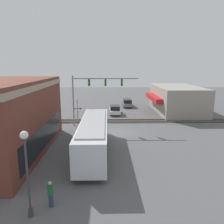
# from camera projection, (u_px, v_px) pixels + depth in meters

# --- Properties ---
(ground_plane) EXTENTS (120.00, 120.00, 0.00)m
(ground_plane) POSITION_uv_depth(u_px,v_px,m) (119.00, 133.00, 27.41)
(ground_plane) COLOR #565659
(shop_building) EXTENTS (13.62, 8.43, 4.66)m
(shop_building) POSITION_uv_depth(u_px,v_px,m) (176.00, 99.00, 39.79)
(shop_building) COLOR gray
(shop_building) RESTS_ON ground
(city_bus) EXTENTS (12.35, 2.59, 3.18)m
(city_bus) POSITION_uv_depth(u_px,v_px,m) (94.00, 135.00, 20.96)
(city_bus) COLOR silver
(city_bus) RESTS_ON ground
(traffic_signal_gantry) EXTENTS (0.42, 8.97, 7.00)m
(traffic_signal_gantry) POSITION_uv_depth(u_px,v_px,m) (93.00, 88.00, 29.70)
(traffic_signal_gantry) COLOR gray
(traffic_signal_gantry) RESTS_ON ground
(crossing_signal) EXTENTS (1.41, 1.18, 3.81)m
(crossing_signal) POSITION_uv_depth(u_px,v_px,m) (78.00, 108.00, 31.19)
(crossing_signal) COLOR gray
(crossing_signal) RESTS_ON ground
(streetlamp) EXTENTS (0.44, 0.44, 4.98)m
(streetlamp) POSITION_uv_depth(u_px,v_px,m) (27.00, 167.00, 11.61)
(streetlamp) COLOR #38383A
(streetlamp) RESTS_ON ground
(rail_track_near) EXTENTS (2.60, 60.00, 0.15)m
(rail_track_near) POSITION_uv_depth(u_px,v_px,m) (117.00, 121.00, 33.27)
(rail_track_near) COLOR #332D28
(rail_track_near) RESTS_ON ground
(parked_car_white) EXTENTS (4.38, 1.82, 1.53)m
(parked_car_white) POSITION_uv_depth(u_px,v_px,m) (115.00, 110.00, 38.13)
(parked_car_white) COLOR silver
(parked_car_white) RESTS_ON ground
(parked_car_grey) EXTENTS (4.86, 1.82, 1.55)m
(parked_car_grey) POSITION_uv_depth(u_px,v_px,m) (127.00, 103.00, 45.23)
(parked_car_grey) COLOR slate
(parked_car_grey) RESTS_ON ground
(pedestrian_by_lamp) EXTENTS (0.34, 0.34, 1.63)m
(pedestrian_by_lamp) POSITION_uv_depth(u_px,v_px,m) (51.00, 194.00, 12.92)
(pedestrian_by_lamp) COLOR #2D3351
(pedestrian_by_lamp) RESTS_ON ground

